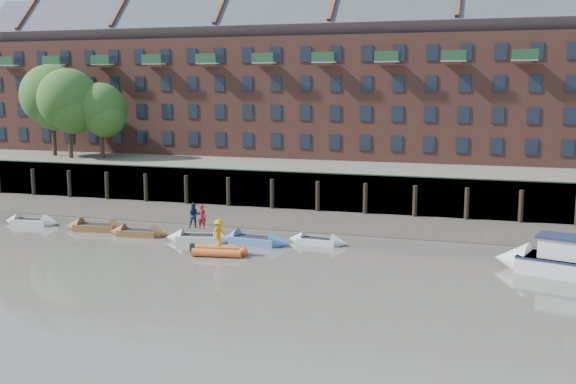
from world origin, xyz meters
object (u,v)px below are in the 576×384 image
at_px(rib_tender, 221,251).
at_px(rowboat_4, 254,240).
at_px(rowboat_2, 139,233).
at_px(motor_launch, 549,261).
at_px(rowboat_0, 32,222).
at_px(person_rower_b, 194,215).
at_px(rowboat_1, 97,227).
at_px(rowboat_5, 317,241).
at_px(person_rower_a, 202,217).
at_px(rowboat_3, 199,238).
at_px(person_rib_crew, 219,233).

bearing_deg(rib_tender, rowboat_4, 65.24).
bearing_deg(rowboat_2, motor_launch, -8.78).
height_order(rowboat_0, rowboat_2, rowboat_0).
xyz_separation_m(rowboat_2, person_rower_b, (4.43, -0.26, 1.54)).
distance_m(rowboat_4, person_rower_b, 4.45).
bearing_deg(rowboat_0, rowboat_1, -8.84).
xyz_separation_m(rowboat_2, rowboat_5, (12.63, 1.33, -0.01)).
bearing_deg(rib_tender, rowboat_2, 148.06).
relative_size(motor_launch, person_rower_a, 4.38).
distance_m(rowboat_0, rowboat_3, 14.58).
xyz_separation_m(rowboat_0, person_rower_a, (14.69, -1.31, 1.51)).
relative_size(rowboat_3, person_rower_b, 2.78).
height_order(rowboat_5, person_rib_crew, person_rib_crew).
xyz_separation_m(rowboat_3, motor_launch, (22.00, -1.25, 0.49)).
xyz_separation_m(rowboat_3, person_rib_crew, (2.68, -2.93, 1.17)).
distance_m(rowboat_0, person_rower_a, 14.83).
bearing_deg(rowboat_1, person_rower_b, -12.31).
bearing_deg(motor_launch, person_rib_crew, 21.10).
xyz_separation_m(rowboat_1, person_rower_b, (8.21, -0.87, 1.52)).
relative_size(rowboat_3, person_rib_crew, 2.80).
height_order(rowboat_1, rowboat_5, rowboat_1).
height_order(rowboat_0, rib_tender, rowboat_0).
bearing_deg(rowboat_3, rib_tender, -55.42).
xyz_separation_m(rowboat_3, person_rower_a, (0.18, 0.05, 1.50)).
relative_size(rowboat_0, rowboat_3, 0.94).
relative_size(rowboat_3, rib_tender, 1.38).
distance_m(rowboat_2, rowboat_5, 12.70).
height_order(rowboat_0, person_rower_a, person_rower_a).
distance_m(rowboat_3, rowboat_4, 3.80).
bearing_deg(rowboat_0, rowboat_5, -4.22).
height_order(rowboat_4, rib_tender, rowboat_4).
bearing_deg(rowboat_2, rowboat_0, 168.78).
height_order(rowboat_5, person_rower_b, person_rower_b).
distance_m(rowboat_4, person_rower_a, 3.90).
distance_m(person_rower_b, person_rib_crew, 4.33).
bearing_deg(rowboat_4, rowboat_3, -167.33).
bearing_deg(rib_tender, person_rower_a, 122.81).
bearing_deg(rib_tender, rowboat_1, 152.47).
xyz_separation_m(rowboat_4, motor_launch, (18.23, -1.72, 0.47)).
distance_m(rowboat_3, person_rib_crew, 4.13).
relative_size(rowboat_1, motor_launch, 0.68).
bearing_deg(person_rower_a, motor_launch, 169.64).
bearing_deg(rowboat_1, rowboat_5, -3.75).
height_order(rowboat_2, person_rower_b, person_rower_b).
relative_size(rowboat_4, rib_tender, 1.48).
bearing_deg(motor_launch, rowboat_4, 10.76).
height_order(rowboat_3, person_rower_b, person_rower_b).
bearing_deg(rowboat_4, person_rib_crew, -102.22).
height_order(motor_launch, person_rower_b, person_rower_b).
height_order(rowboat_1, person_rower_a, person_rower_a).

